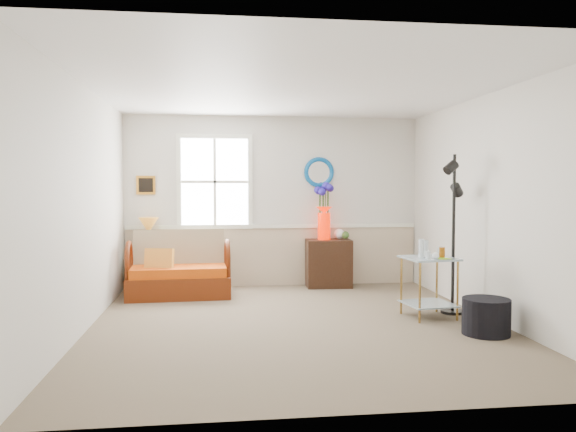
{
  "coord_description": "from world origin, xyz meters",
  "views": [
    {
      "loc": [
        -0.86,
        -6.09,
        1.53
      ],
      "look_at": [
        -0.05,
        0.36,
        1.19
      ],
      "focal_mm": 35.0,
      "sensor_mm": 36.0,
      "label": 1
    }
  ],
  "objects": [
    {
      "name": "side_table",
      "position": [
        1.58,
        0.14,
        0.35
      ],
      "size": [
        0.62,
        0.62,
        0.71
      ],
      "primitive_type": null,
      "rotation": [
        0.0,
        0.0,
        0.12
      ],
      "color": "#A37B35",
      "rests_on": "floor"
    },
    {
      "name": "floor",
      "position": [
        0.0,
        0.0,
        0.0
      ],
      "size": [
        4.5,
        5.0,
        0.01
      ],
      "primitive_type": "cube",
      "color": "#7E6B54",
      "rests_on": "ground"
    },
    {
      "name": "picture",
      "position": [
        -1.92,
        2.48,
        1.55
      ],
      "size": [
        0.28,
        0.03,
        0.28
      ],
      "primitive_type": "cube",
      "color": "#BF7D25",
      "rests_on": "walls"
    },
    {
      "name": "window",
      "position": [
        -0.9,
        2.47,
        1.6
      ],
      "size": [
        1.14,
        0.06,
        1.44
      ],
      "primitive_type": null,
      "color": "white",
      "rests_on": "walls"
    },
    {
      "name": "lamp_stand",
      "position": [
        -1.87,
        2.3,
        0.28
      ],
      "size": [
        0.41,
        0.41,
        0.55
      ],
      "primitive_type": null,
      "rotation": [
        0.0,
        0.0,
        0.39
      ],
      "color": "black",
      "rests_on": "floor"
    },
    {
      "name": "flower_vase",
      "position": [
        0.75,
        2.29,
        1.14
      ],
      "size": [
        0.33,
        0.33,
        0.84
      ],
      "primitive_type": null,
      "rotation": [
        0.0,
        0.0,
        -0.45
      ],
      "color": "#F31A00",
      "rests_on": "cabinet"
    },
    {
      "name": "table_lamp",
      "position": [
        -1.87,
        2.32,
        0.81
      ],
      "size": [
        0.38,
        0.38,
        0.52
      ],
      "primitive_type": null,
      "rotation": [
        0.0,
        0.0,
        0.43
      ],
      "color": "#BB7323",
      "rests_on": "lamp_stand"
    },
    {
      "name": "ottoman",
      "position": [
        1.89,
        -0.67,
        0.19
      ],
      "size": [
        0.62,
        0.62,
        0.37
      ],
      "primitive_type": "cylinder",
      "rotation": [
        0.0,
        0.0,
        -0.34
      ],
      "color": "black",
      "rests_on": "floor"
    },
    {
      "name": "walls",
      "position": [
        0.0,
        0.0,
        1.3
      ],
      "size": [
        4.51,
        5.01,
        2.6
      ],
      "color": "silver",
      "rests_on": "floor"
    },
    {
      "name": "wainscot",
      "position": [
        0.0,
        2.48,
        0.45
      ],
      "size": [
        4.46,
        0.02,
        0.9
      ],
      "primitive_type": "cube",
      "color": "tan",
      "rests_on": "walls"
    },
    {
      "name": "throw_pillow",
      "position": [
        -1.66,
        1.67,
        0.49
      ],
      "size": [
        0.4,
        0.18,
        0.39
      ],
      "primitive_type": null,
      "rotation": [
        0.0,
        0.0,
        -0.21
      ],
      "color": "orange",
      "rests_on": "loveseat"
    },
    {
      "name": "chair_rail",
      "position": [
        0.0,
        2.47,
        0.92
      ],
      "size": [
        4.46,
        0.04,
        0.06
      ],
      "primitive_type": "cube",
      "color": "white",
      "rests_on": "walls"
    },
    {
      "name": "tabletop_items",
      "position": [
        1.62,
        0.11,
        0.81
      ],
      "size": [
        0.43,
        0.43,
        0.21
      ],
      "primitive_type": null,
      "rotation": [
        0.0,
        0.0,
        0.23
      ],
      "color": "silver",
      "rests_on": "side_table"
    },
    {
      "name": "loveseat",
      "position": [
        -1.4,
        1.78,
        0.46
      ],
      "size": [
        1.43,
        0.85,
        0.91
      ],
      "primitive_type": null,
      "rotation": [
        0.0,
        0.0,
        0.04
      ],
      "color": "#4E1F06",
      "rests_on": "floor"
    },
    {
      "name": "ceiling",
      "position": [
        0.0,
        0.0,
        2.6
      ],
      "size": [
        4.5,
        5.0,
        0.01
      ],
      "primitive_type": "cube",
      "color": "white",
      "rests_on": "walls"
    },
    {
      "name": "cabinet",
      "position": [
        0.81,
        2.26,
        0.36
      ],
      "size": [
        0.69,
        0.46,
        0.72
      ],
      "primitive_type": null,
      "rotation": [
        0.0,
        0.0,
        -0.03
      ],
      "color": "black",
      "rests_on": "floor"
    },
    {
      "name": "mirror",
      "position": [
        0.7,
        2.48,
        1.75
      ],
      "size": [
        0.47,
        0.07,
        0.47
      ],
      "primitive_type": "torus",
      "rotation": [
        1.57,
        0.0,
        0.0
      ],
      "color": "#116CA6",
      "rests_on": "walls"
    },
    {
      "name": "floor_lamp",
      "position": [
        1.95,
        0.32,
        0.96
      ],
      "size": [
        0.34,
        0.34,
        1.91
      ],
      "primitive_type": null,
      "rotation": [
        0.0,
        0.0,
        0.28
      ],
      "color": "black",
      "rests_on": "floor"
    },
    {
      "name": "potted_plant",
      "position": [
        -1.75,
        2.34,
        0.68
      ],
      "size": [
        0.43,
        0.44,
        0.26
      ],
      "primitive_type": "imported",
      "rotation": [
        0.0,
        0.0,
        0.61
      ],
      "color": "#3D6627",
      "rests_on": "lamp_stand"
    }
  ]
}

